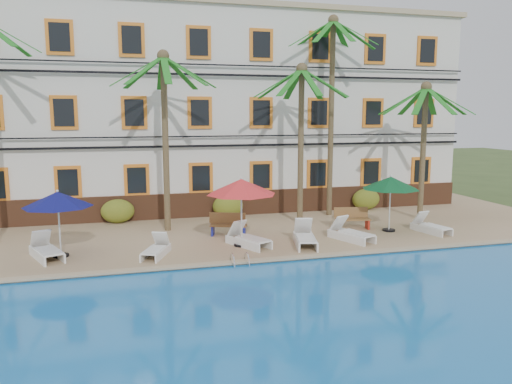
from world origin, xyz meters
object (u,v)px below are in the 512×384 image
object	(u,v)px
palm_d	(332,91)
lounger_d	(305,237)
lounger_c	(248,238)
bench_right	(352,218)
palm_b	(165,116)
lounger_b	(156,249)
lounger_a	(46,250)
lounger_e	(351,233)
pool_ladder	(240,264)
palm_c	(301,121)
umbrella_green	(391,183)
lounger_f	(430,226)
umbrella_blue	(58,200)
bench_left	(229,224)
umbrella_red	(241,187)
palm_e	(424,130)

from	to	relation	value
palm_d	lounger_d	size ratio (longest dim) A/B	4.43
lounger_c	bench_right	bearing A→B (deg)	17.69
palm_b	lounger_b	bearing A→B (deg)	-100.97
lounger_a	lounger_c	xyz separation A→B (m)	(7.11, -0.22, -0.00)
lounger_e	pool_ladder	bearing A→B (deg)	-159.00
lounger_c	palm_c	bearing A→B (deg)	45.38
palm_b	umbrella_green	distance (m)	9.87
lounger_f	bench_right	distance (m)	3.24
palm_b	lounger_a	bearing A→B (deg)	-144.02
lounger_b	lounger_d	bearing A→B (deg)	0.38
umbrella_blue	lounger_d	size ratio (longest dim) A/B	1.10
lounger_d	lounger_f	size ratio (longest dim) A/B	1.15
lounger_d	bench_right	distance (m)	3.63
lounger_a	bench_left	xyz separation A→B (m)	(6.78, 1.63, 0.17)
lounger_d	pool_ladder	world-z (taller)	lounger_d
lounger_a	lounger_f	xyz separation A→B (m)	(15.08, -0.10, -0.03)
palm_b	lounger_c	distance (m)	6.31
lounger_c	lounger_b	bearing A→B (deg)	-172.00
lounger_e	lounger_f	distance (m)	3.85
palm_c	umbrella_red	bearing A→B (deg)	-137.27
lounger_d	lounger_e	xyz separation A→B (m)	(2.00, 0.23, -0.01)
palm_e	palm_c	bearing A→B (deg)	173.84
lounger_b	bench_right	xyz separation A→B (m)	(8.54, 2.11, 0.21)
palm_b	lounger_d	size ratio (longest dim) A/B	3.50
palm_d	lounger_c	distance (m)	9.14
palm_e	bench_right	xyz separation A→B (m)	(-4.06, -1.10, -3.74)
lounger_a	lounger_e	bearing A→B (deg)	-2.20
lounger_b	umbrella_green	bearing A→B (deg)	7.48
lounger_c	lounger_d	world-z (taller)	lounger_d
lounger_f	pool_ladder	world-z (taller)	lounger_f
bench_left	lounger_b	bearing A→B (deg)	-143.02
umbrella_green	pool_ladder	bearing A→B (deg)	-157.97
bench_left	umbrella_green	bearing A→B (deg)	-8.75
lounger_d	palm_c	bearing A→B (deg)	72.75
palm_c	lounger_c	bearing A→B (deg)	-134.62
palm_c	lounger_a	xyz separation A→B (m)	(-10.43, -3.15, -4.35)
umbrella_blue	lounger_c	xyz separation A→B (m)	(6.65, -0.33, -1.72)
palm_c	palm_d	distance (m)	2.80
lounger_a	bench_right	distance (m)	12.30
palm_e	lounger_b	world-z (taller)	palm_e
palm_d	lounger_b	size ratio (longest dim) A/B	5.39
lounger_a	bench_right	size ratio (longest dim) A/B	1.33
palm_d	umbrella_blue	world-z (taller)	palm_d
palm_e	lounger_d	world-z (taller)	palm_e
palm_e	bench_left	world-z (taller)	palm_e
palm_b	umbrella_blue	bearing A→B (deg)	-142.04
lounger_a	lounger_e	world-z (taller)	same
palm_c	pool_ladder	size ratio (longest dim) A/B	9.63
pool_ladder	palm_b	bearing A→B (deg)	108.53
umbrella_red	lounger_f	xyz separation A→B (m)	(8.18, 0.01, -1.97)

